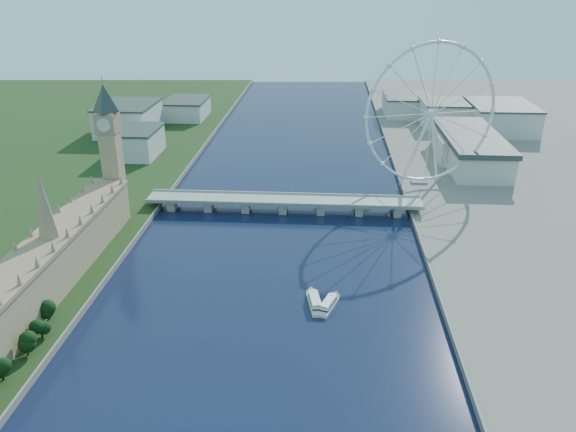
{
  "coord_description": "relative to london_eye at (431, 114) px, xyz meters",
  "views": [
    {
      "loc": [
        32.18,
        -117.07,
        174.33
      ],
      "look_at": [
        9.66,
        210.0,
        33.57
      ],
      "focal_mm": 35.0,
      "sensor_mm": 36.0,
      "label": 1
    }
  ],
  "objects": [
    {
      "name": "london_eye",
      "position": [
        0.0,
        0.0,
        0.0
      ],
      "size": [
        113.6,
        39.12,
        124.3
      ],
      "color": "silver",
      "rests_on": "ground"
    },
    {
      "name": "city_skyline",
      "position": [
        -80.75,
        205.0,
        -50.56
      ],
      "size": [
        505.0,
        280.0,
        32.0
      ],
      "color": "beige",
      "rests_on": "ground"
    },
    {
      "name": "westminster_bridge",
      "position": [
        -119.98,
        -55.08,
        -60.89
      ],
      "size": [
        220.0,
        22.0,
        9.5
      ],
      "color": "gray",
      "rests_on": "ground"
    },
    {
      "name": "tour_boat_near",
      "position": [
        -83.71,
        -198.06,
        -67.52
      ],
      "size": [
        14.59,
        26.07,
        5.57
      ],
      "primitive_type": null,
      "rotation": [
        0.0,
        0.0,
        -0.34
      ],
      "color": "silver",
      "rests_on": "ground"
    },
    {
      "name": "tour_boat_far",
      "position": [
        -91.34,
        -196.35,
        -67.52
      ],
      "size": [
        11.82,
        28.07,
        6.0
      ],
      "primitive_type": null,
      "rotation": [
        0.0,
        0.0,
        0.18
      ],
      "color": "beige",
      "rests_on": "ground"
    },
    {
      "name": "parliament_range",
      "position": [
        -247.98,
        -185.08,
        -49.04
      ],
      "size": [
        24.0,
        200.0,
        70.0
      ],
      "color": "tan",
      "rests_on": "ground"
    },
    {
      "name": "county_hall",
      "position": [
        55.02,
        74.92,
        -67.52
      ],
      "size": [
        54.0,
        144.0,
        35.0
      ],
      "primitive_type": null,
      "color": "beige",
      "rests_on": "ground"
    },
    {
      "name": "big_ben",
      "position": [
        -247.98,
        -77.08,
        -0.95
      ],
      "size": [
        20.02,
        20.02,
        110.0
      ],
      "color": "tan",
      "rests_on": "ground"
    }
  ]
}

